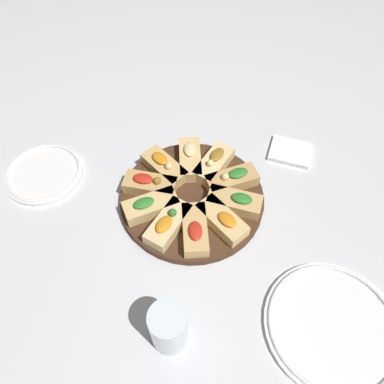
% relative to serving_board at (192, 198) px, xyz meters
% --- Properties ---
extents(ground_plane, '(3.00, 3.00, 0.00)m').
position_rel_serving_board_xyz_m(ground_plane, '(0.00, 0.00, -0.01)').
color(ground_plane, silver).
extents(serving_board, '(0.33, 0.33, 0.02)m').
position_rel_serving_board_xyz_m(serving_board, '(0.00, 0.00, 0.00)').
color(serving_board, '#422819').
rests_on(serving_board, ground_plane).
extents(focaccia_slice_0, '(0.12, 0.07, 0.04)m').
position_rel_serving_board_xyz_m(focaccia_slice_0, '(-0.10, -0.01, 0.03)').
color(focaccia_slice_0, tan).
rests_on(focaccia_slice_0, serving_board).
extents(focaccia_slice_1, '(0.12, 0.12, 0.04)m').
position_rel_serving_board_xyz_m(focaccia_slice_1, '(-0.07, -0.07, 0.03)').
color(focaccia_slice_1, tan).
rests_on(focaccia_slice_1, serving_board).
extents(focaccia_slice_2, '(0.07, 0.12, 0.04)m').
position_rel_serving_board_xyz_m(focaccia_slice_2, '(-0.01, -0.10, 0.03)').
color(focaccia_slice_2, '#E5C689').
rests_on(focaccia_slice_2, serving_board).
extents(focaccia_slice_3, '(0.10, 0.13, 0.04)m').
position_rel_serving_board_xyz_m(focaccia_slice_3, '(0.05, -0.09, 0.03)').
color(focaccia_slice_3, '#DBB775').
rests_on(focaccia_slice_3, serving_board).
extents(focaccia_slice_4, '(0.13, 0.09, 0.04)m').
position_rel_serving_board_xyz_m(focaccia_slice_4, '(0.09, -0.04, 0.03)').
color(focaccia_slice_4, tan).
rests_on(focaccia_slice_4, serving_board).
extents(focaccia_slice_5, '(0.13, 0.08, 0.04)m').
position_rel_serving_board_xyz_m(focaccia_slice_5, '(0.10, 0.02, 0.03)').
color(focaccia_slice_5, tan).
rests_on(focaccia_slice_5, serving_board).
extents(focaccia_slice_6, '(0.12, 0.12, 0.04)m').
position_rel_serving_board_xyz_m(focaccia_slice_6, '(0.07, 0.07, 0.03)').
color(focaccia_slice_6, '#DBB775').
rests_on(focaccia_slice_6, serving_board).
extents(focaccia_slice_7, '(0.06, 0.12, 0.04)m').
position_rel_serving_board_xyz_m(focaccia_slice_7, '(0.01, 0.10, 0.03)').
color(focaccia_slice_7, '#E5C689').
rests_on(focaccia_slice_7, serving_board).
extents(focaccia_slice_8, '(0.10, 0.13, 0.04)m').
position_rel_serving_board_xyz_m(focaccia_slice_8, '(-0.05, 0.09, 0.03)').
color(focaccia_slice_8, tan).
rests_on(focaccia_slice_8, serving_board).
extents(focaccia_slice_9, '(0.13, 0.10, 0.04)m').
position_rel_serving_board_xyz_m(focaccia_slice_9, '(-0.09, 0.04, 0.03)').
color(focaccia_slice_9, '#DBB775').
rests_on(focaccia_slice_9, serving_board).
extents(plate_left, '(0.25, 0.25, 0.02)m').
position_rel_serving_board_xyz_m(plate_left, '(-0.36, 0.15, -0.00)').
color(plate_left, white).
rests_on(plate_left, ground_plane).
extents(plate_right, '(0.19, 0.19, 0.02)m').
position_rel_serving_board_xyz_m(plate_right, '(0.36, 0.08, -0.00)').
color(plate_right, white).
rests_on(plate_right, ground_plane).
extents(water_glass, '(0.07, 0.07, 0.11)m').
position_rel_serving_board_xyz_m(water_glass, '(-0.09, 0.29, 0.05)').
color(water_glass, silver).
rests_on(water_glass, ground_plane).
extents(napkin_stack, '(0.11, 0.10, 0.01)m').
position_rel_serving_board_xyz_m(napkin_stack, '(-0.16, -0.24, -0.00)').
color(napkin_stack, white).
rests_on(napkin_stack, ground_plane).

